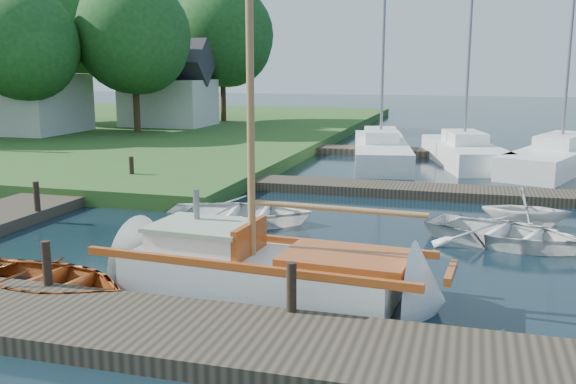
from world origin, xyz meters
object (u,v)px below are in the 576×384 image
(mooring_post_4, at_px, (37,196))
(house_a, at_px, (20,87))
(tender_d, at_px, (526,206))
(tree_7, at_px, (222,34))
(dinghy, at_px, (45,275))
(marina_boat_1, at_px, (381,148))
(tree_4, at_px, (53,30))
(marina_boat_2, at_px, (464,150))
(marina_boat_3, at_px, (561,154))
(tree_2, at_px, (24,43))
(tender_c, at_px, (506,229))
(tree_3, at_px, (134,35))
(mooring_post_5, at_px, (132,168))
(sailboat, at_px, (271,274))
(mooring_post_1, at_px, (47,263))
(tender_a, at_px, (241,209))
(house_c, at_px, (169,91))
(mooring_post_2, at_px, (291,287))

(mooring_post_4, bearing_deg, house_a, 129.09)
(tender_d, xyz_separation_m, tree_7, (-17.55, 23.03, 5.63))
(dinghy, distance_m, marina_boat_1, 18.80)
(tree_4, distance_m, tree_7, 10.77)
(dinghy, distance_m, marina_boat_2, 19.88)
(marina_boat_3, height_order, tree_2, marina_boat_3)
(tender_c, height_order, house_a, house_a)
(marina_boat_1, height_order, marina_boat_3, marina_boat_3)
(tree_3, bearing_deg, tender_c, -41.68)
(mooring_post_5, xyz_separation_m, tree_2, (-11.00, 9.05, 4.55))
(sailboat, distance_m, marina_boat_2, 17.63)
(marina_boat_3, xyz_separation_m, tree_7, (-19.64, 12.23, 5.62))
(tender_d, distance_m, tree_4, 33.98)
(tender_d, distance_m, tree_3, 25.21)
(mooring_post_5, bearing_deg, mooring_post_1, -68.20)
(mooring_post_4, relative_size, tender_a, 0.21)
(mooring_post_5, height_order, marina_boat_3, marina_boat_3)
(mooring_post_4, distance_m, marina_boat_3, 20.14)
(tender_c, bearing_deg, tree_4, 74.08)
(sailboat, relative_size, tree_4, 1.02)
(marina_boat_2, relative_size, house_a, 1.96)
(tree_7, bearing_deg, house_c, -116.31)
(tender_d, relative_size, tree_2, 0.28)
(tender_c, bearing_deg, mooring_post_4, 117.26)
(dinghy, distance_m, marina_boat_3, 21.51)
(mooring_post_1, distance_m, dinghy, 0.54)
(tender_d, bearing_deg, marina_boat_3, -9.96)
(tender_a, bearing_deg, mooring_post_4, 94.54)
(house_c, height_order, tree_4, tree_4)
(tender_a, distance_m, marina_boat_2, 13.70)
(tender_a, xyz_separation_m, house_c, (-12.32, 20.68, 2.19))
(marina_boat_3, relative_size, tree_3, 1.47)
(tree_2, relative_size, tree_4, 0.81)
(sailboat, distance_m, house_a, 28.51)
(tree_4, bearing_deg, house_a, -71.72)
(mooring_post_2, distance_m, mooring_post_5, 13.12)
(tender_a, height_order, marina_boat_1, marina_boat_1)
(sailboat, height_order, tender_a, sailboat)
(house_a, height_order, tree_7, tree_7)
(marina_boat_3, xyz_separation_m, tree_2, (-25.64, 0.23, 4.67))
(marina_boat_1, distance_m, tree_7, 18.25)
(marina_boat_2, bearing_deg, tender_d, 173.60)
(mooring_post_2, xyz_separation_m, tree_2, (-19.50, 19.05, 4.55))
(sailboat, bearing_deg, tender_a, 120.05)
(mooring_post_5, bearing_deg, tender_c, -17.85)
(dinghy, xyz_separation_m, tree_4, (-18.71, 26.75, 6.01))
(mooring_post_1, relative_size, tender_c, 0.22)
(sailboat, height_order, tender_d, sailboat)
(marina_boat_3, bearing_deg, house_c, 90.92)
(mooring_post_1, distance_m, tender_a, 6.47)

